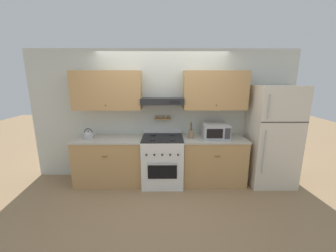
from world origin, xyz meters
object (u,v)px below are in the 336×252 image
at_px(stove_range, 163,160).
at_px(microwave, 216,131).
at_px(tea_kettle, 89,135).
at_px(refrigerator, 273,136).
at_px(utensil_crock, 191,134).

height_order(stove_range, microwave, microwave).
relative_size(stove_range, tea_kettle, 4.41).
bearing_deg(stove_range, tea_kettle, 178.36).
relative_size(stove_range, microwave, 2.06).
height_order(refrigerator, utensil_crock, refrigerator).
bearing_deg(stove_range, utensil_crock, 4.22).
relative_size(refrigerator, utensil_crock, 6.10).
distance_m(tea_kettle, utensil_crock, 1.93).
xyz_separation_m(refrigerator, microwave, (-1.07, 0.06, 0.09)).
xyz_separation_m(tea_kettle, microwave, (2.40, 0.02, 0.06)).
bearing_deg(tea_kettle, stove_range, -1.64).
relative_size(tea_kettle, microwave, 0.47).
bearing_deg(tea_kettle, microwave, 0.43).
distance_m(stove_range, refrigerator, 2.13).
bearing_deg(stove_range, refrigerator, 0.04).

